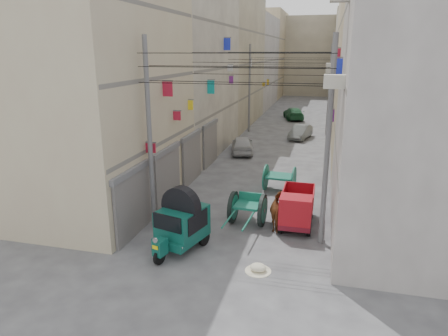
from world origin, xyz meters
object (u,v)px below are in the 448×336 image
(mini_truck, at_px, (296,211))
(distant_car_white, at_px, (242,144))
(auto_rickshaw, at_px, (181,221))
(second_cart, at_px, (280,178))
(horse, at_px, (279,212))
(distant_car_green, at_px, (294,113))
(tonga_cart, at_px, (248,208))
(distant_car_grey, at_px, (301,132))
(feed_sack, at_px, (258,267))

(mini_truck, xyz_separation_m, distant_car_white, (-4.99, 12.46, -0.15))
(auto_rickshaw, height_order, second_cart, auto_rickshaw)
(horse, relative_size, distant_car_green, 0.38)
(tonga_cart, bearing_deg, horse, 2.08)
(auto_rickshaw, relative_size, tonga_cart, 0.87)
(horse, bearing_deg, distant_car_green, -100.23)
(second_cart, bearing_deg, distant_car_grey, 93.72)
(mini_truck, distance_m, feed_sack, 4.07)
(mini_truck, bearing_deg, second_cart, 105.35)
(mini_truck, bearing_deg, distant_car_green, 95.08)
(mini_truck, height_order, feed_sack, mini_truck)
(second_cart, bearing_deg, horse, -79.11)
(second_cart, relative_size, feed_sack, 3.02)
(distant_car_green, bearing_deg, distant_car_white, 68.00)
(horse, xyz_separation_m, distant_car_grey, (-0.38, 18.83, -0.12))
(tonga_cart, distance_m, distant_car_grey, 18.83)
(tonga_cart, distance_m, distant_car_green, 29.16)
(auto_rickshaw, bearing_deg, horse, 55.16)
(distant_car_white, bearing_deg, distant_car_green, -111.03)
(tonga_cart, relative_size, mini_truck, 1.08)
(mini_truck, xyz_separation_m, feed_sack, (-0.98, -3.89, -0.66))
(feed_sack, bearing_deg, distant_car_grey, 90.32)
(distant_car_white, relative_size, distant_car_green, 0.85)
(horse, relative_size, distant_car_white, 0.44)
(feed_sack, bearing_deg, horse, 86.20)
(horse, xyz_separation_m, distant_car_green, (-1.87, 29.19, -0.06))
(distant_car_grey, bearing_deg, feed_sack, -77.17)
(feed_sack, bearing_deg, distant_car_green, 92.81)
(distant_car_grey, xyz_separation_m, distant_car_green, (-1.50, 10.35, 0.06))
(second_cart, relative_size, distant_car_grey, 0.48)
(second_cart, xyz_separation_m, distant_car_white, (-3.72, 7.85, -0.11))
(auto_rickshaw, height_order, distant_car_grey, auto_rickshaw)
(mini_truck, height_order, second_cart, mini_truck)
(auto_rickshaw, relative_size, feed_sack, 4.94)
(tonga_cart, bearing_deg, distant_car_white, 106.16)
(feed_sack, distance_m, distant_car_white, 16.85)
(auto_rickshaw, relative_size, distant_car_grey, 0.78)
(mini_truck, distance_m, horse, 0.74)
(second_cart, xyz_separation_m, distant_car_green, (-1.33, 24.46, -0.11))
(tonga_cart, xyz_separation_m, horse, (1.38, -0.03, -0.03))
(feed_sack, xyz_separation_m, distant_car_green, (-1.62, 32.97, 0.51))
(auto_rickshaw, relative_size, mini_truck, 0.94)
(feed_sack, xyz_separation_m, distant_car_white, (-4.01, 16.35, 0.51))
(feed_sack, relative_size, distant_car_grey, 0.16)
(distant_car_white, distance_m, distant_car_grey, 7.37)
(feed_sack, relative_size, distant_car_white, 0.15)
(auto_rickshaw, relative_size, distant_car_green, 0.63)
(second_cart, bearing_deg, tonga_cart, -95.80)
(tonga_cart, relative_size, feed_sack, 5.64)
(auto_rickshaw, bearing_deg, distant_car_green, 102.47)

